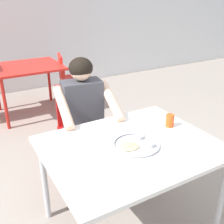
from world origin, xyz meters
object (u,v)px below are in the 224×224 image
(thali_tray, at_px, (136,144))
(chair_foreground, at_px, (79,124))
(diner_foreground, at_px, (86,114))
(table_foreground, at_px, (131,153))
(chair_red_right, at_px, (69,76))
(drinking_cup, at_px, (170,120))
(table_background_red, at_px, (27,71))

(thali_tray, distance_m, chair_foreground, 0.94)
(diner_foreground, bearing_deg, thali_tray, -84.81)
(table_foreground, relative_size, diner_foreground, 0.97)
(chair_red_right, bearing_deg, thali_tray, -101.39)
(thali_tray, xyz_separation_m, drinking_cup, (0.39, 0.11, 0.04))
(diner_foreground, bearing_deg, chair_foreground, 83.50)
(table_foreground, relative_size, chair_red_right, 1.40)
(table_foreground, height_order, table_background_red, same)
(chair_red_right, bearing_deg, chair_foreground, -108.36)
(table_background_red, bearing_deg, thali_tray, -87.69)
(table_foreground, xyz_separation_m, diner_foreground, (-0.04, 0.65, 0.05))
(table_foreground, xyz_separation_m, chair_foreground, (-0.01, 0.88, -0.15))
(drinking_cup, distance_m, diner_foreground, 0.73)
(drinking_cup, distance_m, chair_red_right, 2.49)
(chair_red_right, bearing_deg, diner_foreground, -106.99)
(thali_tray, relative_size, table_background_red, 0.34)
(drinking_cup, distance_m, chair_foreground, 0.94)
(chair_foreground, xyz_separation_m, chair_red_right, (0.56, 1.67, -0.02))
(diner_foreground, bearing_deg, table_foreground, -86.73)
(chair_foreground, xyz_separation_m, diner_foreground, (-0.03, -0.23, 0.21))
(diner_foreground, bearing_deg, drinking_cup, -51.63)
(table_foreground, height_order, thali_tray, thali_tray)
(table_foreground, relative_size, chair_foreground, 1.30)
(thali_tray, bearing_deg, drinking_cup, 15.92)
(diner_foreground, xyz_separation_m, table_background_red, (-0.04, 1.90, -0.07))
(diner_foreground, bearing_deg, chair_red_right, 73.01)
(chair_foreground, relative_size, table_background_red, 0.94)
(chair_foreground, height_order, table_background_red, chair_foreground)
(table_background_red, bearing_deg, diner_foreground, -88.72)
(table_foreground, distance_m, table_background_red, 2.55)
(table_foreground, bearing_deg, chair_foreground, 90.72)
(table_background_red, bearing_deg, chair_foreground, -87.66)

